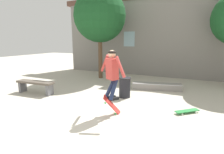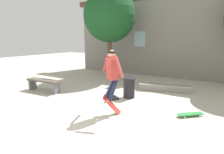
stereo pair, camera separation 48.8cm
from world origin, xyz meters
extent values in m
plane|color=beige|center=(0.00, 0.00, 0.00)|extent=(40.00, 40.00, 0.00)
cube|color=gray|center=(0.00, 7.23, 2.22)|extent=(11.28, 0.40, 4.45)
cube|color=#99B7C6|center=(-1.28, 7.02, 2.20)|extent=(0.70, 0.02, 0.90)
cylinder|color=brown|center=(-2.33, 5.23, 1.17)|extent=(0.23, 0.23, 2.35)
sphere|color=#194C23|center=(-2.33, 5.23, 3.40)|extent=(2.81, 2.81, 2.81)
cube|color=brown|center=(-3.25, 1.46, 0.47)|extent=(1.66, 0.52, 0.08)
cube|color=slate|center=(-3.94, 1.40, 0.21)|extent=(0.15, 0.33, 0.43)
cube|color=slate|center=(-2.56, 1.52, 0.21)|extent=(0.15, 0.33, 0.43)
cube|color=gray|center=(1.09, 4.12, 0.15)|extent=(2.12, 0.88, 0.29)
cube|color=#B7B7BC|center=(1.13, 3.94, 0.28)|extent=(2.03, 0.54, 0.02)
cylinder|color=black|center=(0.19, 2.57, 0.38)|extent=(0.42, 0.42, 0.76)
torus|color=black|center=(0.19, 2.57, 0.74)|extent=(0.46, 0.46, 0.04)
cube|color=#B23833|center=(0.43, 0.94, 1.35)|extent=(0.42, 0.39, 0.60)
sphere|color=tan|center=(0.43, 0.94, 1.76)|extent=(0.29, 0.29, 0.21)
ellipsoid|color=black|center=(0.43, 0.94, 1.80)|extent=(0.30, 0.30, 0.12)
cylinder|color=#1E2847|center=(0.36, 0.98, 0.78)|extent=(0.35, 0.33, 0.63)
cube|color=black|center=(0.38, 1.01, 0.50)|extent=(0.22, 0.27, 0.07)
cylinder|color=#1E2847|center=(0.50, 0.89, 0.78)|extent=(0.22, 0.40, 0.63)
cube|color=black|center=(0.52, 0.92, 0.50)|extent=(0.22, 0.27, 0.07)
cylinder|color=#B23833|center=(0.09, 1.15, 1.46)|extent=(0.39, 0.29, 0.54)
cylinder|color=#B23833|center=(0.77, 0.72, 1.46)|extent=(0.39, 0.29, 0.54)
cube|color=red|center=(0.44, 0.92, 0.28)|extent=(0.41, 0.53, 0.68)
cylinder|color=green|center=(0.48, 1.12, 0.11)|extent=(0.07, 0.04, 0.08)
cylinder|color=green|center=(0.54, 0.94, 0.04)|extent=(0.07, 0.04, 0.08)
cylinder|color=green|center=(0.27, 0.90, 0.48)|extent=(0.07, 0.04, 0.08)
cylinder|color=green|center=(0.33, 0.72, 0.41)|extent=(0.07, 0.04, 0.08)
cube|color=#237F38|center=(2.42, 1.97, 0.07)|extent=(0.69, 0.66, 0.02)
cylinder|color=silver|center=(2.31, 1.74, 0.03)|extent=(0.05, 0.05, 0.05)
cylinder|color=silver|center=(2.17, 1.88, 0.03)|extent=(0.05, 0.05, 0.05)
cylinder|color=silver|center=(2.66, 2.06, 0.03)|extent=(0.05, 0.05, 0.05)
cylinder|color=silver|center=(2.52, 2.20, 0.03)|extent=(0.05, 0.05, 0.05)
camera|label=1|loc=(2.48, -3.38, 2.13)|focal=28.00mm
camera|label=2|loc=(2.91, -3.15, 2.13)|focal=28.00mm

